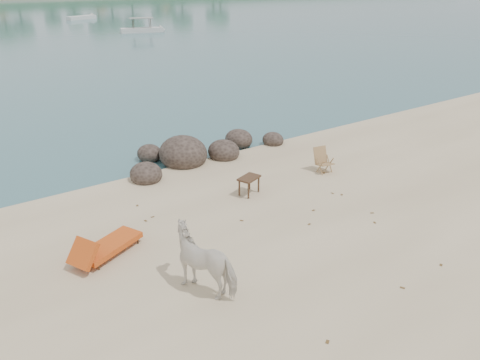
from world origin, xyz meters
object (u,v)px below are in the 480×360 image
(cow, at_px, (207,260))
(deck_chair, at_px, (325,161))
(lounge_chair, at_px, (110,243))
(boulders, at_px, (195,153))
(side_table, at_px, (249,187))

(cow, bearing_deg, deck_chair, 179.51)
(cow, relative_size, lounge_chair, 0.82)
(boulders, height_order, lounge_chair, boulders)
(cow, relative_size, deck_chair, 1.98)
(lounge_chair, bearing_deg, cow, -88.11)
(boulders, height_order, deck_chair, boulders)
(lounge_chair, relative_size, deck_chair, 2.42)
(boulders, xyz_separation_m, side_table, (-0.15, -3.40, 0.04))
(boulders, height_order, side_table, boulders)
(side_table, xyz_separation_m, deck_chair, (3.00, -0.06, 0.13))
(lounge_chair, height_order, deck_chair, deck_chair)
(boulders, relative_size, deck_chair, 7.87)
(boulders, xyz_separation_m, lounge_chair, (-4.64, -4.13, 0.07))
(cow, relative_size, side_table, 2.39)
(boulders, bearing_deg, lounge_chair, -138.30)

